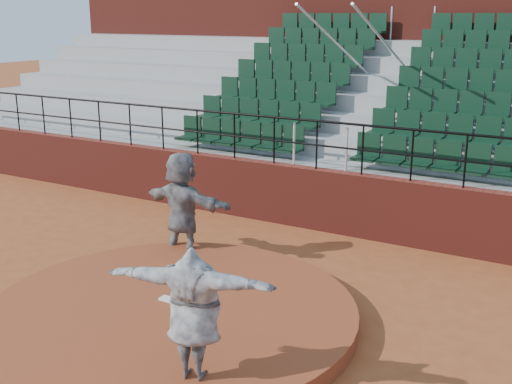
% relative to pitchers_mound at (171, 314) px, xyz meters
% --- Properties ---
extents(ground, '(90.00, 90.00, 0.00)m').
position_rel_pitchers_mound_xyz_m(ground, '(0.00, 0.00, -0.12)').
color(ground, '#A14D24').
rests_on(ground, ground).
extents(pitchers_mound, '(5.50, 5.50, 0.25)m').
position_rel_pitchers_mound_xyz_m(pitchers_mound, '(0.00, 0.00, 0.00)').
color(pitchers_mound, '#944021').
rests_on(pitchers_mound, ground).
extents(pitching_rubber, '(0.60, 0.15, 0.03)m').
position_rel_pitchers_mound_xyz_m(pitching_rubber, '(0.00, 0.15, 0.14)').
color(pitching_rubber, white).
rests_on(pitching_rubber, pitchers_mound).
extents(boundary_wall, '(24.00, 0.30, 1.30)m').
position_rel_pitchers_mound_xyz_m(boundary_wall, '(0.00, 5.00, 0.53)').
color(boundary_wall, maroon).
rests_on(boundary_wall, ground).
extents(wall_railing, '(24.04, 0.05, 1.03)m').
position_rel_pitchers_mound_xyz_m(wall_railing, '(0.00, 5.00, 1.90)').
color(wall_railing, black).
rests_on(wall_railing, boundary_wall).
extents(seating_deck, '(24.00, 5.97, 4.63)m').
position_rel_pitchers_mound_xyz_m(seating_deck, '(0.00, 8.65, 1.32)').
color(seating_deck, '#999994').
rests_on(seating_deck, ground).
extents(press_box_facade, '(24.00, 3.00, 7.10)m').
position_rel_pitchers_mound_xyz_m(press_box_facade, '(0.00, 12.60, 3.43)').
color(press_box_facade, maroon).
rests_on(press_box_facade, ground).
extents(pitcher, '(2.08, 1.05, 1.64)m').
position_rel_pitchers_mound_xyz_m(pitcher, '(1.39, -1.35, 0.94)').
color(pitcher, black).
rests_on(pitcher, pitchers_mound).
extents(fielder, '(1.92, 0.71, 2.03)m').
position_rel_pitchers_mound_xyz_m(fielder, '(-1.38, 2.18, 0.89)').
color(fielder, black).
rests_on(fielder, ground).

